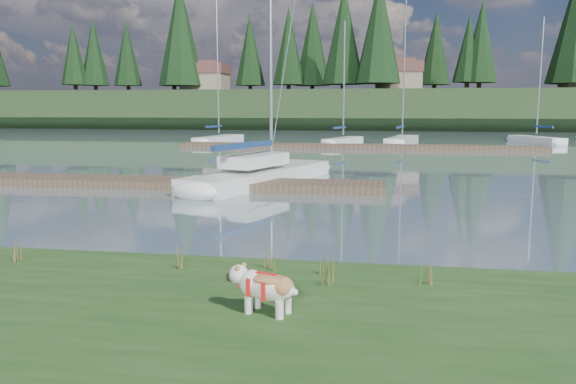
# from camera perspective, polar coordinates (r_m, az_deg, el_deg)

# --- Properties ---
(ground) EXTENTS (200.00, 200.00, 0.00)m
(ground) POSITION_cam_1_polar(r_m,az_deg,el_deg) (41.02, 4.17, 4.45)
(ground) COLOR slate
(ground) RESTS_ON ground
(ridge) EXTENTS (200.00, 20.00, 5.00)m
(ridge) POSITION_cam_1_polar(r_m,az_deg,el_deg) (83.83, 7.00, 8.22)
(ridge) COLOR #1D3017
(ridge) RESTS_ON ground
(bulldog) EXTENTS (0.98, 0.57, 0.58)m
(bulldog) POSITION_cam_1_polar(r_m,az_deg,el_deg) (7.21, -2.26, -9.45)
(bulldog) COLOR silver
(bulldog) RESTS_ON bank
(sailboat_main) EXTENTS (4.90, 9.63, 13.66)m
(sailboat_main) POSITION_cam_1_polar(r_m,az_deg,el_deg) (22.54, -1.79, 2.16)
(sailboat_main) COLOR white
(sailboat_main) RESTS_ON ground
(dock_near) EXTENTS (16.00, 2.00, 0.30)m
(dock_near) POSITION_cam_1_polar(r_m,az_deg,el_deg) (21.42, -12.02, 0.91)
(dock_near) COLOR #4C3D2C
(dock_near) RESTS_ON ground
(dock_far) EXTENTS (26.00, 2.20, 0.30)m
(dock_far) POSITION_cam_1_polar(r_m,az_deg,el_deg) (40.87, 6.97, 4.61)
(dock_far) COLOR #4C3D2C
(dock_far) RESTS_ON ground
(sailboat_bg_1) EXTENTS (2.70, 7.99, 11.72)m
(sailboat_bg_1) POSITION_cam_1_polar(r_m,az_deg,el_deg) (48.29, -6.68, 5.43)
(sailboat_bg_1) COLOR white
(sailboat_bg_1) RESTS_ON ground
(sailboat_bg_2) EXTENTS (3.21, 6.34, 9.63)m
(sailboat_bg_2) POSITION_cam_1_polar(r_m,az_deg,el_deg) (45.18, 5.89, 5.23)
(sailboat_bg_2) COLOR white
(sailboat_bg_2) RESTS_ON ground
(sailboat_bg_3) EXTENTS (3.18, 8.35, 12.01)m
(sailboat_bg_3) POSITION_cam_1_polar(r_m,az_deg,el_deg) (47.56, 11.66, 5.26)
(sailboat_bg_3) COLOR white
(sailboat_bg_3) RESTS_ON ground
(sailboat_bg_4) EXTENTS (3.67, 6.89, 10.23)m
(sailboat_bg_4) POSITION_cam_1_polar(r_m,az_deg,el_deg) (51.26, 23.51, 4.96)
(sailboat_bg_4) COLOR white
(sailboat_bg_4) RESTS_ON ground
(weed_0) EXTENTS (0.17, 0.14, 0.50)m
(weed_0) POSITION_cam_1_polar(r_m,az_deg,el_deg) (9.34, -11.22, -6.36)
(weed_0) COLOR #475B23
(weed_0) RESTS_ON bank
(weed_1) EXTENTS (0.17, 0.14, 0.53)m
(weed_1) POSITION_cam_1_polar(r_m,az_deg,el_deg) (9.12, -1.88, -6.50)
(weed_1) COLOR #475B23
(weed_1) RESTS_ON bank
(weed_2) EXTENTS (0.17, 0.14, 0.53)m
(weed_2) POSITION_cam_1_polar(r_m,az_deg,el_deg) (8.82, 3.87, -7.03)
(weed_2) COLOR #475B23
(weed_2) RESTS_ON bank
(weed_3) EXTENTS (0.17, 0.14, 0.49)m
(weed_3) POSITION_cam_1_polar(r_m,az_deg,el_deg) (10.59, -26.04, -5.32)
(weed_3) COLOR #475B23
(weed_3) RESTS_ON bank
(weed_4) EXTENTS (0.17, 0.14, 0.52)m
(weed_4) POSITION_cam_1_polar(r_m,az_deg,el_deg) (8.32, 4.02, -8.01)
(weed_4) COLOR #475B23
(weed_4) RESTS_ON bank
(weed_5) EXTENTS (0.17, 0.14, 0.50)m
(weed_5) POSITION_cam_1_polar(r_m,az_deg,el_deg) (8.63, 13.76, -7.69)
(weed_5) COLOR #475B23
(weed_5) RESTS_ON bank
(mud_lip) EXTENTS (60.00, 0.50, 0.14)m
(mud_lip) POSITION_cam_1_polar(r_m,az_deg,el_deg) (10.32, -12.86, -7.79)
(mud_lip) COLOR #33281C
(mud_lip) RESTS_ON ground
(conifer_1) EXTENTS (4.40, 4.40, 11.30)m
(conifer_1) POSITION_cam_1_polar(r_m,az_deg,el_deg) (93.13, -19.10, 13.27)
(conifer_1) COLOR #382619
(conifer_1) RESTS_ON ridge
(conifer_2) EXTENTS (6.60, 6.60, 16.05)m
(conifer_2) POSITION_cam_1_polar(r_m,az_deg,el_deg) (84.52, -10.89, 15.65)
(conifer_2) COLOR #382619
(conifer_2) RESTS_ON ridge
(conifer_3) EXTENTS (4.84, 4.84, 12.25)m
(conifer_3) POSITION_cam_1_polar(r_m,az_deg,el_deg) (84.35, 0.06, 14.57)
(conifer_3) COLOR #382619
(conifer_3) RESTS_ON ridge
(conifer_4) EXTENTS (6.16, 6.16, 15.10)m
(conifer_4) POSITION_cam_1_polar(r_m,az_deg,el_deg) (77.41, 9.21, 16.02)
(conifer_4) COLOR #382619
(conifer_4) RESTS_ON ridge
(conifer_5) EXTENTS (3.96, 3.96, 10.35)m
(conifer_5) POSITION_cam_1_polar(r_m,az_deg,el_deg) (81.88, 17.87, 13.71)
(conifer_5) COLOR #382619
(conifer_5) RESTS_ON ridge
(house_0) EXTENTS (6.30, 5.30, 4.65)m
(house_0) POSITION_cam_1_polar(r_m,az_deg,el_deg) (84.89, -8.35, 11.45)
(house_0) COLOR gray
(house_0) RESTS_ON ridge
(house_1) EXTENTS (6.30, 5.30, 4.65)m
(house_1) POSITION_cam_1_polar(r_m,az_deg,el_deg) (81.88, 11.28, 11.49)
(house_1) COLOR gray
(house_1) RESTS_ON ridge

